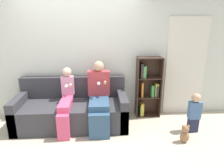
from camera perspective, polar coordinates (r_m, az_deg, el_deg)
name	(u,v)px	position (r m, az deg, el deg)	size (l,w,h in m)	color
ground_plane	(77,139)	(3.70, -10.04, -15.18)	(14.00, 14.00, 0.00)	beige
back_wall	(79,57)	(4.20, -9.44, 7.57)	(10.00, 0.06, 2.55)	silver
curtain_panel	(185,67)	(4.55, 20.21, 4.46)	(0.85, 0.04, 2.08)	silver
couch	(72,110)	(4.04, -11.27, -7.43)	(2.12, 0.89, 0.90)	#38383D
adult_seated	(99,95)	(3.78, -3.73, -3.24)	(0.43, 0.84, 1.25)	#335170
child_seated	(66,100)	(3.82, -13.06, -4.57)	(0.24, 0.87, 1.13)	#DB4C75
toddler_standing	(194,112)	(3.99, 22.49, -7.35)	(0.21, 0.16, 0.75)	#232842
bookshelf	(148,88)	(4.32, 10.12, -1.18)	(0.52, 0.26, 1.29)	#3D281E
teddy_bear	(185,134)	(3.70, 20.10, -13.31)	(0.16, 0.13, 0.32)	#936B47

